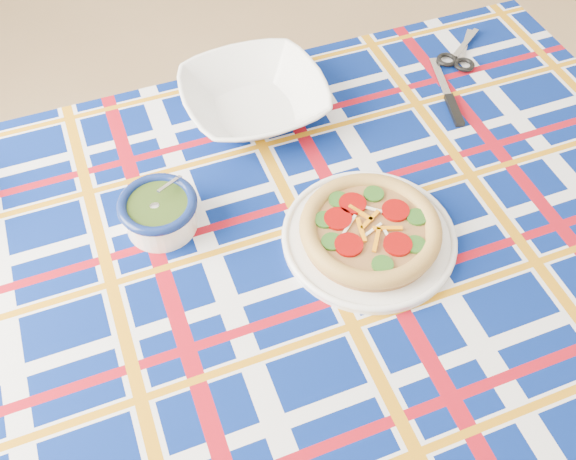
{
  "coord_description": "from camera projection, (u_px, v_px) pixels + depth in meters",
  "views": [
    {
      "loc": [
        -0.61,
        -1.06,
        1.56
      ],
      "look_at": [
        -0.47,
        -0.45,
        0.74
      ],
      "focal_mm": 40.0,
      "sensor_mm": 36.0,
      "label": 1
    }
  ],
  "objects": [
    {
      "name": "floor",
      "position": [
        404.0,
        238.0,
        1.95
      ],
      "size": [
        4.0,
        4.0,
        0.0
      ],
      "primitive_type": "plane",
      "color": "#9F7B52",
      "rests_on": "ground"
    },
    {
      "name": "dining_table",
      "position": [
        269.0,
        289.0,
        1.07
      ],
      "size": [
        1.64,
        1.15,
        0.72
      ],
      "rotation": [
        0.0,
        0.0,
        0.13
      ],
      "color": "brown",
      "rests_on": "floor"
    },
    {
      "name": "tablecloth",
      "position": [
        268.0,
        281.0,
        1.06
      ],
      "size": [
        1.68,
        1.19,
        0.1
      ],
      "primitive_type": null,
      "rotation": [
        0.0,
        0.0,
        0.13
      ],
      "color": "navy",
      "rests_on": "dining_table"
    },
    {
      "name": "main_focaccia_plate",
      "position": [
        370.0,
        229.0,
        1.02
      ],
      "size": [
        0.37,
        0.37,
        0.06
      ],
      "primitive_type": null,
      "rotation": [
        0.0,
        0.0,
        0.3
      ],
      "color": "#9A6736",
      "rests_on": "tablecloth"
    },
    {
      "name": "pesto_bowl",
      "position": [
        159.0,
        211.0,
        1.03
      ],
      "size": [
        0.15,
        0.15,
        0.08
      ],
      "primitive_type": null,
      "rotation": [
        0.0,
        0.0,
        0.23
      ],
      "color": "#1F320D",
      "rests_on": "tablecloth"
    },
    {
      "name": "serving_bowl",
      "position": [
        254.0,
        99.0,
        1.21
      ],
      "size": [
        0.3,
        0.3,
        0.07
      ],
      "primitive_type": "imported",
      "rotation": [
        0.0,
        0.0,
        0.14
      ],
      "color": "white",
      "rests_on": "tablecloth"
    },
    {
      "name": "table_knife",
      "position": [
        441.0,
        78.0,
        1.29
      ],
      "size": [
        0.04,
        0.22,
        0.01
      ],
      "primitive_type": null,
      "rotation": [
        0.0,
        0.0,
        1.46
      ],
      "color": "silver",
      "rests_on": "tablecloth"
    },
    {
      "name": "kitchen_scissors",
      "position": [
        465.0,
        44.0,
        1.35
      ],
      "size": [
        0.18,
        0.19,
        0.01
      ],
      "primitive_type": null,
      "rotation": [
        0.0,
        0.0,
        0.87
      ],
      "color": "silver",
      "rests_on": "tablecloth"
    }
  ]
}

